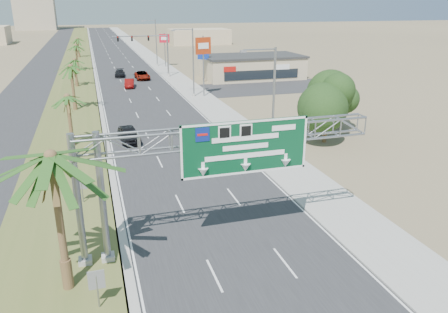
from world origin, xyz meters
TOP-DOWN VIEW (x-y plane):
  - road at (0.00, 110.00)m, footprint 12.00×300.00m
  - sidewalk_right at (8.50, 110.00)m, footprint 4.00×300.00m
  - median_grass at (-10.00, 110.00)m, footprint 7.00×300.00m
  - opposing_road at (-17.00, 110.00)m, footprint 8.00×300.00m
  - sign_gantry at (-1.06, 9.93)m, footprint 16.75×1.24m
  - palm_near at (-9.20, 8.00)m, footprint 5.70×5.70m
  - palm_row_b at (-9.50, 32.00)m, footprint 3.99×3.99m
  - palm_row_c at (-9.50, 48.00)m, footprint 3.99×3.99m
  - palm_row_d at (-9.50, 66.00)m, footprint 3.99×3.99m
  - palm_row_e at (-9.50, 85.00)m, footprint 3.99×3.99m
  - palm_row_f at (-9.50, 110.00)m, footprint 3.99×3.99m
  - streetlight_near at (7.30, 22.00)m, footprint 3.27×0.44m
  - streetlight_mid at (7.30, 52.00)m, footprint 3.27×0.44m
  - streetlight_far at (7.30, 88.00)m, footprint 3.27×0.44m
  - signal_mast at (5.17, 71.97)m, footprint 10.28×0.71m
  - store_building at (22.00, 66.00)m, footprint 18.00×10.00m
  - oak_near at (15.00, 26.00)m, footprint 4.50×4.50m
  - oak_far at (18.00, 30.00)m, footprint 3.50×3.50m
  - median_signback_a at (-7.80, 6.00)m, footprint 0.75×0.08m
  - median_signback_b at (-8.50, 18.00)m, footprint 0.75×0.08m
  - building_distant_right at (30.00, 140.00)m, footprint 20.00×12.00m
  - car_left_lane at (-4.02, 31.90)m, footprint 2.24×4.82m
  - car_mid_lane at (-1.07, 62.79)m, footprint 1.99×4.42m
  - car_right_lane at (2.00, 70.45)m, footprint 2.49×5.29m
  - car_far at (-1.74, 74.85)m, footprint 2.24×4.70m
  - pole_sign_red_near at (9.00, 51.81)m, footprint 2.40×0.84m
  - pole_sign_blue at (12.18, 64.34)m, footprint 1.98×0.97m
  - pole_sign_red_far at (9.03, 86.10)m, footprint 2.19×0.93m

SIDE VIEW (x-z plane):
  - road at x=0.00m, z-range 0.00..0.02m
  - opposing_road at x=-17.00m, z-range 0.00..0.02m
  - sidewalk_right at x=8.50m, z-range 0.00..0.10m
  - median_grass at x=-10.00m, z-range 0.00..0.12m
  - car_far at x=-1.74m, z-range 0.00..1.32m
  - car_mid_lane at x=-1.07m, z-range 0.00..1.41m
  - car_right_lane at x=2.00m, z-range 0.00..1.46m
  - car_left_lane at x=-4.02m, z-range 0.00..1.60m
  - median_signback_a at x=-7.80m, z-range 0.41..2.49m
  - median_signback_b at x=-8.50m, z-range 0.41..2.49m
  - store_building at x=22.00m, z-range 0.00..4.00m
  - building_distant_right at x=30.00m, z-range 0.00..5.00m
  - oak_far at x=18.00m, z-range 1.02..6.62m
  - palm_row_d at x=-9.50m, z-range 1.69..7.14m
  - oak_near at x=15.00m, z-range 1.13..7.93m
  - streetlight_near at x=7.30m, z-range -0.31..9.69m
  - streetlight_mid at x=7.30m, z-range -0.31..9.69m
  - streetlight_far at x=7.30m, z-range -0.31..9.69m
  - palm_row_f at x=-9.50m, z-range 1.83..7.58m
  - signal_mast at x=5.17m, z-range 0.85..8.85m
  - palm_row_b at x=-9.50m, z-range 1.93..7.87m
  - palm_row_e at x=-9.50m, z-range 2.02..8.16m
  - pole_sign_blue at x=12.18m, z-range 1.66..8.88m
  - pole_sign_red_far at x=9.03m, z-range 2.04..9.28m
  - palm_row_c at x=-9.50m, z-range 2.29..9.04m
  - sign_gantry at x=-1.06m, z-range 2.31..9.81m
  - palm_near at x=-9.20m, z-range 2.76..11.11m
  - pole_sign_red_near at x=9.00m, z-range 2.55..11.46m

